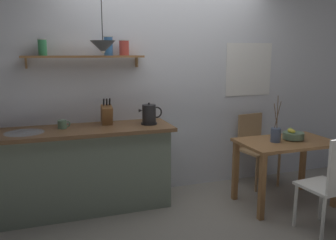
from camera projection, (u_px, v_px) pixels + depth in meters
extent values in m
plane|color=gray|center=(184.00, 207.00, 3.87)|extent=(14.00, 14.00, 0.00)
cube|color=silver|center=(181.00, 81.00, 4.28)|extent=(6.80, 0.10, 2.70)
cube|color=white|center=(249.00, 70.00, 4.49)|extent=(0.65, 0.01, 0.67)
cube|color=silver|center=(249.00, 70.00, 4.49)|extent=(0.59, 0.01, 0.61)
cube|color=gray|center=(87.00, 171.00, 3.76)|extent=(1.74, 0.52, 0.87)
cube|color=brown|center=(85.00, 130.00, 3.66)|extent=(1.83, 0.63, 0.04)
cylinder|color=#B7BABF|center=(24.00, 133.00, 3.45)|extent=(0.38, 0.38, 0.01)
cube|color=#9E6B3D|center=(84.00, 57.00, 3.70)|extent=(1.28, 0.18, 0.02)
cube|color=#99754C|center=(26.00, 63.00, 3.60)|extent=(0.02, 0.06, 0.12)
cube|color=#99754C|center=(137.00, 62.00, 3.98)|extent=(0.02, 0.06, 0.12)
cylinder|color=#388E56|center=(42.00, 48.00, 3.56)|extent=(0.09, 0.09, 0.16)
cylinder|color=silver|center=(42.00, 39.00, 3.54)|extent=(0.09, 0.09, 0.01)
cylinder|color=#3366A3|center=(108.00, 46.00, 3.77)|extent=(0.09, 0.09, 0.19)
cylinder|color=silver|center=(108.00, 37.00, 3.75)|extent=(0.10, 0.10, 0.01)
cylinder|color=#BC4238|center=(124.00, 48.00, 3.82)|extent=(0.11, 0.11, 0.16)
cylinder|color=silver|center=(124.00, 40.00, 3.81)|extent=(0.11, 0.11, 0.01)
cube|color=#9E6B3D|center=(287.00, 142.00, 3.86)|extent=(1.05, 0.64, 0.03)
cube|color=#9E6B3D|center=(262.00, 187.00, 3.52)|extent=(0.06, 0.06, 0.70)
cube|color=#9E6B3D|center=(336.00, 177.00, 3.83)|extent=(0.06, 0.06, 0.70)
cube|color=#9E6B3D|center=(235.00, 171.00, 4.03)|extent=(0.06, 0.06, 0.70)
cube|color=#9E6B3D|center=(303.00, 162.00, 4.33)|extent=(0.06, 0.06, 0.70)
cube|color=white|center=(324.00, 186.00, 3.28)|extent=(0.43, 0.43, 0.03)
cylinder|color=white|center=(321.00, 200.00, 3.54)|extent=(0.03, 0.03, 0.44)
cylinder|color=white|center=(295.00, 205.00, 3.41)|extent=(0.03, 0.03, 0.44)
cylinder|color=white|center=(323.00, 220.00, 3.11)|extent=(0.03, 0.03, 0.44)
cube|color=tan|center=(259.00, 151.00, 4.46)|extent=(0.49, 0.47, 0.03)
cube|color=tan|center=(250.00, 130.00, 4.59)|extent=(0.38, 0.09, 0.44)
cylinder|color=tan|center=(256.00, 174.00, 4.27)|extent=(0.03, 0.03, 0.44)
cylinder|color=tan|center=(279.00, 170.00, 4.44)|extent=(0.03, 0.03, 0.44)
cylinder|color=tan|center=(238.00, 166.00, 4.58)|extent=(0.03, 0.03, 0.44)
cylinder|color=tan|center=(260.00, 162.00, 4.75)|extent=(0.03, 0.03, 0.44)
cylinder|color=slate|center=(293.00, 139.00, 3.90)|extent=(0.10, 0.10, 0.01)
cylinder|color=slate|center=(293.00, 136.00, 3.89)|extent=(0.23, 0.23, 0.07)
ellipsoid|color=yellow|center=(291.00, 131.00, 3.87)|extent=(0.07, 0.13, 0.04)
sphere|color=#8EA84C|center=(290.00, 130.00, 3.90)|extent=(0.06, 0.06, 0.06)
cylinder|color=#475675|center=(276.00, 135.00, 3.79)|extent=(0.11, 0.11, 0.15)
cylinder|color=brown|center=(276.00, 116.00, 3.75)|extent=(0.06, 0.02, 0.27)
cylinder|color=brown|center=(277.00, 112.00, 3.74)|extent=(0.02, 0.03, 0.36)
cylinder|color=brown|center=(278.00, 115.00, 3.75)|extent=(0.07, 0.01, 0.29)
cylinder|color=black|center=(149.00, 123.00, 3.85)|extent=(0.18, 0.18, 0.02)
cylinder|color=#232326|center=(149.00, 114.00, 3.83)|extent=(0.15, 0.15, 0.20)
sphere|color=black|center=(149.00, 104.00, 3.80)|extent=(0.02, 0.02, 0.02)
cone|color=#232326|center=(141.00, 111.00, 3.79)|extent=(0.04, 0.04, 0.04)
torus|color=black|center=(156.00, 112.00, 3.85)|extent=(0.13, 0.02, 0.13)
cube|color=brown|center=(107.00, 115.00, 3.81)|extent=(0.11, 0.17, 0.22)
cylinder|color=black|center=(104.00, 102.00, 3.74)|extent=(0.02, 0.04, 0.08)
cylinder|color=black|center=(107.00, 102.00, 3.75)|extent=(0.02, 0.04, 0.08)
cylinder|color=black|center=(110.00, 102.00, 3.76)|extent=(0.02, 0.04, 0.08)
cylinder|color=slate|center=(62.00, 124.00, 3.62)|extent=(0.09, 0.09, 0.09)
torus|color=slate|center=(67.00, 124.00, 3.64)|extent=(0.06, 0.01, 0.06)
cylinder|color=black|center=(102.00, 18.00, 3.40)|extent=(0.01, 0.01, 0.43)
cone|color=#4C5156|center=(103.00, 47.00, 3.45)|extent=(0.25, 0.25, 0.12)
sphere|color=white|center=(103.00, 51.00, 3.46)|extent=(0.04, 0.04, 0.04)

